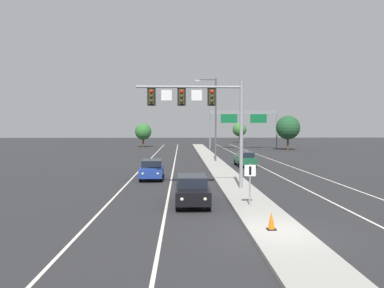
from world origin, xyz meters
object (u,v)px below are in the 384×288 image
object	(u,v)px
tree_far_right_c	(288,128)
tree_far_left_b	(143,132)
car_oncoming_black	(192,190)
median_sign_post	(250,178)
car_receding_green	(245,159)
tree_far_right_a	(239,130)
traffic_cone_median_nose	(271,221)
car_oncoming_blue	(152,169)
overhead_signal_mast	(204,109)
street_lamp_median	(214,114)
highway_sign_gantry	(244,117)

from	to	relation	value
tree_far_right_c	tree_far_left_b	bearing A→B (deg)	159.01
car_oncoming_black	tree_far_left_b	bearing A→B (deg)	98.50
median_sign_post	car_receding_green	world-z (taller)	median_sign_post
tree_far_right_a	traffic_cone_median_nose	bearing A→B (deg)	-98.22
median_sign_post	car_oncoming_blue	size ratio (longest dim) A/B	0.49
overhead_signal_mast	car_oncoming_black	size ratio (longest dim) A/B	1.61
overhead_signal_mast	tree_far_right_c	bearing A→B (deg)	66.96
median_sign_post	tree_far_right_a	bearing A→B (deg)	81.31
street_lamp_median	tree_far_right_c	xyz separation A→B (m)	(15.84, 23.25, -1.65)
median_sign_post	highway_sign_gantry	world-z (taller)	highway_sign_gantry
median_sign_post	traffic_cone_median_nose	xyz separation A→B (m)	(0.01, -4.61, -1.08)
car_receding_green	car_oncoming_blue	bearing A→B (deg)	-134.79
car_oncoming_black	street_lamp_median	bearing A→B (deg)	82.05
traffic_cone_median_nose	car_oncoming_black	bearing A→B (deg)	118.05
car_oncoming_black	car_receding_green	distance (m)	20.37
tree_far_left_b	tree_far_right_a	bearing A→B (deg)	42.02
overhead_signal_mast	median_sign_post	size ratio (longest dim) A/B	3.27
overhead_signal_mast	car_oncoming_blue	world-z (taller)	overhead_signal_mast
car_oncoming_blue	car_receding_green	size ratio (longest dim) A/B	1.00
car_receding_green	overhead_signal_mast	bearing A→B (deg)	-109.64
overhead_signal_mast	highway_sign_gantry	distance (m)	47.45
street_lamp_median	traffic_cone_median_nose	xyz separation A→B (m)	(-0.30, -29.53, -5.29)
overhead_signal_mast	traffic_cone_median_nose	xyz separation A→B (m)	(2.09, -9.93, -4.98)
median_sign_post	car_receding_green	bearing A→B (deg)	80.80
street_lamp_median	traffic_cone_median_nose	world-z (taller)	street_lamp_median
car_receding_green	tree_far_left_b	bearing A→B (deg)	111.30
tree_far_right_c	car_oncoming_blue	bearing A→B (deg)	-120.84
median_sign_post	street_lamp_median	size ratio (longest dim) A/B	0.22
car_receding_green	highway_sign_gantry	size ratio (longest dim) A/B	0.34
traffic_cone_median_nose	tree_far_left_b	xyz separation A→B (m)	(-11.66, 63.44, 2.77)
car_receding_green	tree_far_left_b	world-z (taller)	tree_far_left_b
car_oncoming_blue	tree_far_right_c	world-z (taller)	tree_far_right_c
street_lamp_median	car_oncoming_blue	distance (m)	16.06
median_sign_post	traffic_cone_median_nose	world-z (taller)	median_sign_post
overhead_signal_mast	highway_sign_gantry	bearing A→B (deg)	77.15
street_lamp_median	highway_sign_gantry	size ratio (longest dim) A/B	0.75
street_lamp_median	highway_sign_gantry	bearing A→B (deg)	72.98
tree_far_left_b	median_sign_post	bearing A→B (deg)	-78.79
median_sign_post	tree_far_left_b	bearing A→B (deg)	101.21
car_oncoming_black	car_receding_green	world-z (taller)	same
median_sign_post	tree_far_right_c	world-z (taller)	tree_far_right_c
car_oncoming_blue	highway_sign_gantry	distance (m)	43.40
overhead_signal_mast	car_oncoming_blue	bearing A→B (deg)	124.69
highway_sign_gantry	tree_far_right_c	world-z (taller)	highway_sign_gantry
street_lamp_median	car_receding_green	xyz separation A→B (m)	(3.01, -4.48, -4.97)
street_lamp_median	car_oncoming_black	xyz separation A→B (m)	(-3.33, -23.85, -4.97)
car_receding_green	tree_far_right_c	distance (m)	30.74
car_oncoming_blue	car_receding_green	distance (m)	13.27
street_lamp_median	traffic_cone_median_nose	distance (m)	30.00
overhead_signal_mast	tree_far_right_a	size ratio (longest dim) A/B	1.32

